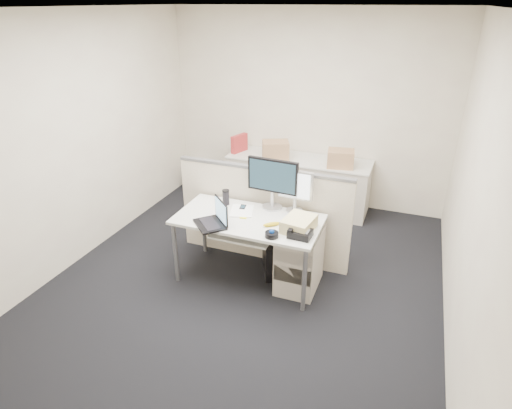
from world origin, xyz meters
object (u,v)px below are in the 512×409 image
at_px(desk, 248,224).
at_px(desk_phone, 300,234).
at_px(monitor_main, 273,184).
at_px(laptop, 209,214).

xyz_separation_m(desk, desk_phone, (0.60, -0.18, 0.10)).
distance_m(desk, desk_phone, 0.63).
height_order(monitor_main, laptop, monitor_main).
bearing_deg(desk_phone, monitor_main, 134.72).
height_order(desk, desk_phone, desk_phone).
distance_m(monitor_main, desk_phone, 0.72).
height_order(laptop, desk_phone, laptop).
bearing_deg(monitor_main, laptop, -122.87).
distance_m(laptop, desk_phone, 0.91).
distance_m(desk, monitor_main, 0.49).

